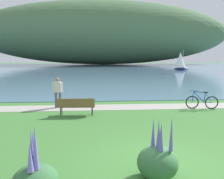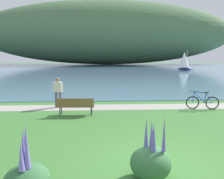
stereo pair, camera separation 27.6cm
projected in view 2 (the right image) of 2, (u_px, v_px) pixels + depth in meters
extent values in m
plane|color=#3D7533|center=(158.00, 164.00, 6.22)|extent=(200.00, 200.00, 0.00)
cube|color=#5B7F9E|center=(107.00, 69.00, 54.43)|extent=(180.00, 80.00, 0.04)
ellipsoid|color=#4C7047|center=(106.00, 33.00, 80.59)|extent=(90.32, 28.00, 21.82)
cube|color=#A39E93|center=(128.00, 107.00, 13.19)|extent=(60.00, 1.50, 0.01)
cube|color=brown|center=(76.00, 106.00, 11.39)|extent=(1.82, 0.56, 0.05)
cube|color=brown|center=(75.00, 102.00, 11.15)|extent=(1.80, 0.12, 0.40)
cylinder|color=#2D2D33|center=(61.00, 110.00, 11.58)|extent=(0.05, 0.05, 0.45)
cylinder|color=#2D2D33|center=(92.00, 110.00, 11.59)|extent=(0.05, 0.05, 0.45)
cylinder|color=#2D2D33|center=(60.00, 111.00, 11.25)|extent=(0.05, 0.05, 0.45)
cylinder|color=#2D2D33|center=(91.00, 111.00, 11.25)|extent=(0.05, 0.05, 0.45)
torus|color=black|center=(192.00, 103.00, 12.68)|extent=(0.72, 0.18, 0.72)
torus|color=black|center=(212.00, 103.00, 12.56)|extent=(0.72, 0.18, 0.72)
cylinder|color=#1E4CB2|center=(199.00, 97.00, 12.60)|extent=(0.61, 0.14, 0.61)
cylinder|color=#1E4CB2|center=(200.00, 92.00, 12.56)|extent=(0.66, 0.15, 0.09)
cylinder|color=#1E4CB2|center=(205.00, 98.00, 12.57)|extent=(0.13, 0.06, 0.54)
cylinder|color=#1E4CB2|center=(208.00, 103.00, 12.59)|extent=(0.43, 0.10, 0.05)
cylinder|color=#1E4CB2|center=(209.00, 98.00, 12.54)|extent=(0.37, 0.09, 0.56)
cylinder|color=#1E4CB2|center=(193.00, 97.00, 12.64)|extent=(0.09, 0.05, 0.60)
cube|color=black|center=(206.00, 92.00, 12.52)|extent=(0.25, 0.14, 0.05)
cylinder|color=black|center=(194.00, 91.00, 12.59)|extent=(0.48, 0.10, 0.02)
cylinder|color=#4C4C51|center=(56.00, 100.00, 13.11)|extent=(0.14, 0.14, 0.88)
cylinder|color=#4C4C51|center=(60.00, 100.00, 13.08)|extent=(0.14, 0.14, 0.88)
cube|color=silver|center=(58.00, 87.00, 12.99)|extent=(0.41, 0.28, 0.60)
sphere|color=#9E7051|center=(58.00, 79.00, 12.93)|extent=(0.22, 0.22, 0.22)
cylinder|color=silver|center=(53.00, 87.00, 13.02)|extent=(0.09, 0.09, 0.56)
cylinder|color=silver|center=(62.00, 87.00, 12.96)|extent=(0.09, 0.09, 0.56)
ellipsoid|color=#386B3D|center=(150.00, 163.00, 5.41)|extent=(0.97, 0.97, 0.80)
cylinder|color=#386B3D|center=(146.00, 150.00, 5.42)|extent=(0.02, 0.02, 0.12)
cone|color=#6B5BB7|center=(146.00, 133.00, 5.36)|extent=(0.10, 0.10, 0.72)
cylinder|color=#386B3D|center=(151.00, 151.00, 5.38)|extent=(0.02, 0.02, 0.12)
cone|color=#6B5BB7|center=(152.00, 134.00, 5.33)|extent=(0.11, 0.11, 0.70)
cylinder|color=#386B3D|center=(153.00, 154.00, 5.21)|extent=(0.02, 0.02, 0.12)
cone|color=#6B5BB7|center=(154.00, 137.00, 5.15)|extent=(0.12, 0.12, 0.68)
cylinder|color=#386B3D|center=(163.00, 154.00, 5.22)|extent=(0.02, 0.02, 0.12)
cone|color=#6B5BB7|center=(164.00, 134.00, 5.15)|extent=(0.10, 0.10, 0.81)
cylinder|color=#386B3D|center=(152.00, 153.00, 5.28)|extent=(0.02, 0.02, 0.12)
cone|color=#6B5BB7|center=(153.00, 140.00, 5.24)|extent=(0.09, 0.09, 0.49)
cylinder|color=#386B3D|center=(24.00, 170.00, 4.68)|extent=(0.02, 0.02, 0.12)
cone|color=#8470D1|center=(23.00, 148.00, 4.61)|extent=(0.11, 0.11, 0.83)
cylinder|color=#386B3D|center=(26.00, 169.00, 4.73)|extent=(0.02, 0.02, 0.12)
cone|color=#8470D1|center=(25.00, 148.00, 4.67)|extent=(0.13, 0.13, 0.76)
cylinder|color=#386B3D|center=(24.00, 169.00, 4.71)|extent=(0.02, 0.02, 0.12)
cone|color=#8470D1|center=(23.00, 152.00, 4.66)|extent=(0.10, 0.10, 0.64)
cylinder|color=#386B3D|center=(28.00, 171.00, 4.64)|extent=(0.02, 0.02, 0.12)
cone|color=#8470D1|center=(27.00, 146.00, 4.57)|extent=(0.13, 0.13, 0.93)
cylinder|color=#386B3D|center=(22.00, 174.00, 4.54)|extent=(0.02, 0.02, 0.12)
cone|color=#8470D1|center=(21.00, 157.00, 4.49)|extent=(0.13, 0.13, 0.58)
ellipsoid|color=navy|center=(185.00, 69.00, 47.07)|extent=(3.62, 1.68, 0.61)
cylinder|color=#B2B2B2|center=(187.00, 59.00, 46.85)|extent=(0.09, 0.09, 3.49)
cone|color=white|center=(184.00, 60.00, 46.72)|extent=(2.45, 2.45, 3.14)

